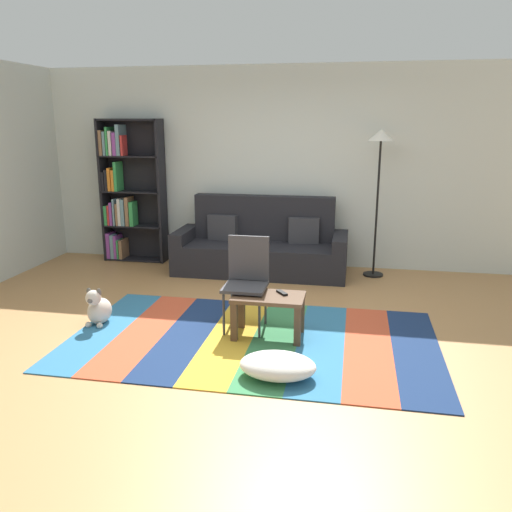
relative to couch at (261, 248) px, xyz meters
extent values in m
plane|color=#B27F4C|center=(0.21, -2.02, -0.34)|extent=(14.00, 14.00, 0.00)
cube|color=silver|center=(0.21, 0.53, 1.01)|extent=(6.80, 0.10, 2.70)
cube|color=teal|center=(-1.16, -2.24, -0.33)|extent=(0.42, 2.00, 0.01)
cube|color=#C64C2D|center=(-0.73, -2.24, -0.33)|extent=(0.42, 2.00, 0.01)
cube|color=navy|center=(-0.31, -2.24, -0.33)|extent=(0.42, 2.00, 0.01)
cube|color=gold|center=(0.11, -2.24, -0.33)|extent=(0.42, 2.00, 0.01)
cube|color=#387F4C|center=(0.53, -2.24, -0.33)|extent=(0.42, 2.00, 0.01)
cube|color=teal|center=(0.95, -2.24, -0.33)|extent=(0.42, 2.00, 0.01)
cube|color=#C64C2D|center=(1.37, -2.24, -0.33)|extent=(0.42, 2.00, 0.01)
cube|color=navy|center=(1.80, -2.24, -0.33)|extent=(0.42, 2.00, 0.01)
cube|color=black|center=(0.00, -0.07, -0.14)|extent=(1.90, 0.80, 0.40)
cube|color=black|center=(0.00, 0.23, 0.36)|extent=(1.90, 0.20, 0.60)
cube|color=black|center=(-1.04, -0.07, -0.06)|extent=(0.18, 0.80, 0.56)
cube|color=black|center=(1.04, -0.07, -0.06)|extent=(0.18, 0.80, 0.56)
cube|color=#333338|center=(-0.55, 0.11, 0.22)|extent=(0.42, 0.19, 0.36)
cube|color=#333338|center=(0.55, 0.11, 0.22)|extent=(0.42, 0.19, 0.36)
cube|color=black|center=(-2.33, 0.28, 0.67)|extent=(0.04, 0.28, 2.01)
cube|color=black|center=(-1.47, 0.28, 0.67)|extent=(0.04, 0.28, 2.01)
cube|color=black|center=(-1.90, 0.41, 0.67)|extent=(0.90, 0.01, 2.01)
cube|color=black|center=(-1.90, 0.28, -0.32)|extent=(0.86, 0.28, 0.02)
cube|color=black|center=(-1.90, 0.28, 0.17)|extent=(0.86, 0.28, 0.02)
cube|color=black|center=(-1.90, 0.28, 0.67)|extent=(0.86, 0.28, 0.02)
cube|color=black|center=(-1.90, 0.28, 1.16)|extent=(0.86, 0.28, 0.02)
cube|color=black|center=(-1.90, 0.28, 1.65)|extent=(0.86, 0.28, 0.02)
cube|color=purple|center=(-2.29, 0.27, -0.12)|extent=(0.05, 0.24, 0.37)
cube|color=#668C99|center=(-2.23, 0.23, -0.13)|extent=(0.05, 0.17, 0.35)
cube|color=purple|center=(-2.18, 0.27, -0.14)|extent=(0.04, 0.24, 0.34)
cube|color=green|center=(-2.14, 0.24, -0.17)|extent=(0.03, 0.19, 0.27)
cube|color=#8C6647|center=(-2.10, 0.27, -0.17)|extent=(0.05, 0.26, 0.27)
cube|color=green|center=(-2.29, 0.23, 0.32)|extent=(0.04, 0.17, 0.28)
cube|color=red|center=(-2.25, 0.25, 0.33)|extent=(0.03, 0.21, 0.29)
cube|color=purple|center=(-2.21, 0.23, 0.35)|extent=(0.04, 0.17, 0.33)
cube|color=#668C99|center=(-2.17, 0.23, 0.37)|extent=(0.03, 0.17, 0.38)
cube|color=#8C6647|center=(-2.12, 0.26, 0.34)|extent=(0.03, 0.23, 0.31)
cube|color=silver|center=(-2.08, 0.23, 0.38)|extent=(0.04, 0.17, 0.38)
cube|color=#668C99|center=(-2.03, 0.25, 0.37)|extent=(0.05, 0.21, 0.38)
cube|color=#8C6647|center=(-1.96, 0.26, 0.39)|extent=(0.05, 0.23, 0.41)
cube|color=green|center=(-1.90, 0.24, 0.36)|extent=(0.05, 0.19, 0.34)
cube|color=black|center=(-2.30, 0.26, 0.81)|extent=(0.04, 0.22, 0.27)
cube|color=black|center=(-2.25, 0.25, 0.82)|extent=(0.04, 0.20, 0.30)
cube|color=orange|center=(-2.20, 0.24, 0.84)|extent=(0.04, 0.20, 0.32)
cube|color=orange|center=(-2.15, 0.23, 0.82)|extent=(0.04, 0.17, 0.29)
cube|color=green|center=(-2.10, 0.26, 0.88)|extent=(0.04, 0.23, 0.41)
cube|color=#8C6647|center=(-2.29, 0.25, 1.34)|extent=(0.05, 0.21, 0.34)
cube|color=#668C99|center=(-2.24, 0.26, 1.33)|extent=(0.04, 0.22, 0.33)
cube|color=green|center=(-2.20, 0.27, 1.36)|extent=(0.03, 0.26, 0.39)
cube|color=silver|center=(-2.15, 0.27, 1.34)|extent=(0.04, 0.25, 0.33)
cube|color=purple|center=(-2.09, 0.24, 1.33)|extent=(0.05, 0.18, 0.31)
cube|color=#668C99|center=(-2.03, 0.28, 1.38)|extent=(0.05, 0.26, 0.42)
cube|color=red|center=(-1.98, 0.23, 1.31)|extent=(0.03, 0.17, 0.28)
cube|color=#513826|center=(0.45, -2.14, 0.06)|extent=(0.66, 0.40, 0.04)
cube|color=#513826|center=(0.16, -2.30, -0.14)|extent=(0.06, 0.06, 0.36)
cube|color=#513826|center=(0.74, -2.30, -0.14)|extent=(0.06, 0.06, 0.36)
cube|color=#513826|center=(0.16, -1.98, -0.14)|extent=(0.06, 0.06, 0.36)
cube|color=#513826|center=(0.74, -1.98, -0.14)|extent=(0.06, 0.06, 0.36)
ellipsoid|color=white|center=(0.66, -2.93, -0.23)|extent=(0.61, 0.43, 0.19)
ellipsoid|color=beige|center=(-1.26, -2.12, -0.21)|extent=(0.22, 0.30, 0.26)
sphere|color=beige|center=(-1.26, -2.22, -0.03)|extent=(0.15, 0.15, 0.15)
ellipsoid|color=#5B5750|center=(-1.26, -2.28, -0.04)|extent=(0.06, 0.07, 0.05)
ellipsoid|color=#5B5750|center=(-1.32, -2.20, 0.02)|extent=(0.05, 0.04, 0.08)
ellipsoid|color=#5B5750|center=(-1.21, -2.20, 0.02)|extent=(0.05, 0.04, 0.08)
sphere|color=beige|center=(-1.32, -2.25, -0.31)|extent=(0.06, 0.06, 0.06)
sphere|color=beige|center=(-1.20, -2.25, -0.31)|extent=(0.06, 0.06, 0.06)
cylinder|color=black|center=(1.48, 0.11, -0.32)|extent=(0.26, 0.26, 0.02)
cylinder|color=black|center=(1.48, 0.11, 0.54)|extent=(0.03, 0.03, 1.71)
cone|color=white|center=(1.48, 0.11, 1.47)|extent=(0.32, 0.32, 0.14)
cube|color=black|center=(0.57, -2.07, 0.08)|extent=(0.13, 0.15, 0.02)
cube|color=#38383D|center=(0.21, -2.02, 0.10)|extent=(0.40, 0.40, 0.03)
cube|color=#38383D|center=(0.21, -1.84, 0.34)|extent=(0.40, 0.03, 0.44)
cylinder|color=#38383D|center=(0.04, -2.19, -0.12)|extent=(0.02, 0.02, 0.42)
cylinder|color=#38383D|center=(0.38, -2.19, -0.12)|extent=(0.02, 0.02, 0.42)
cylinder|color=#38383D|center=(0.04, -1.85, -0.12)|extent=(0.02, 0.02, 0.42)
cylinder|color=#38383D|center=(0.38, -1.85, -0.12)|extent=(0.02, 0.02, 0.42)
camera|label=1|loc=(1.19, -6.64, 1.64)|focal=36.55mm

